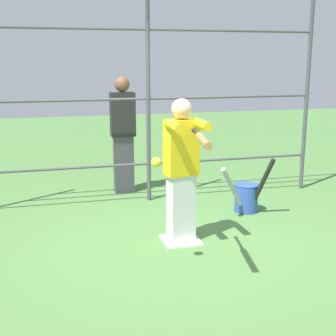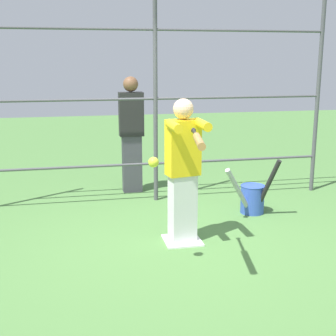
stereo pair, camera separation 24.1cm
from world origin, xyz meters
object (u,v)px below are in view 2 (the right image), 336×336
object	(u,v)px
batter	(183,167)
softball_in_flight	(154,162)
baseball_bat_swinging	(198,140)
bat_bucket	(252,197)
bystander_behind_fence	(131,133)

from	to	relation	value
batter	softball_in_flight	xyz separation A→B (m)	(0.44, 0.66, 0.22)
batter	softball_in_flight	world-z (taller)	batter
baseball_bat_swinging	bat_bucket	xyz separation A→B (m)	(-1.22, -1.71, -1.09)
batter	bystander_behind_fence	xyz separation A→B (m)	(0.27, -2.14, 0.05)
bat_bucket	softball_in_flight	bearing A→B (deg)	42.44
baseball_bat_swinging	bat_bucket	bearing A→B (deg)	-125.60
batter	bystander_behind_fence	world-z (taller)	bystander_behind_fence
batter	softball_in_flight	distance (m)	0.82
bat_bucket	bystander_behind_fence	world-z (taller)	bystander_behind_fence
baseball_bat_swinging	softball_in_flight	world-z (taller)	baseball_bat_swinging
batter	bystander_behind_fence	size ratio (longest dim) A/B	0.91
batter	baseball_bat_swinging	size ratio (longest dim) A/B	1.73
bystander_behind_fence	baseball_bat_swinging	bearing A→B (deg)	93.09
baseball_bat_swinging	bystander_behind_fence	size ratio (longest dim) A/B	0.53
softball_in_flight	bystander_behind_fence	distance (m)	2.81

